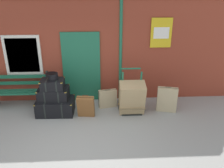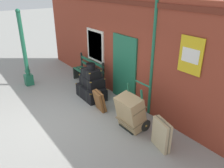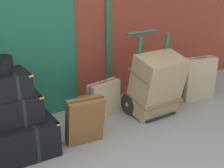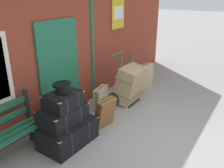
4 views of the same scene
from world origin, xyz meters
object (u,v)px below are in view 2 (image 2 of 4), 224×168
suitcase_oxblood (161,135)px  platform_bench (89,73)px  steamer_trunk_base (91,92)px  suitcase_tan (126,105)px  lamp_post (25,58)px  suitcase_olive (100,101)px  large_brown_trunk (131,112)px  round_hatbox (91,66)px  steamer_trunk_top (91,73)px  porters_trolley (135,117)px  steamer_trunk_middle (92,81)px

suitcase_oxblood → platform_bench: bearing=172.3°
steamer_trunk_base → suitcase_tan: suitcase_tan is taller
lamp_post → suitcase_olive: lamp_post is taller
large_brown_trunk → round_hatbox: bearing=176.5°
platform_bench → steamer_trunk_top: size_ratio=2.59×
platform_bench → suitcase_oxblood: size_ratio=2.12×
steamer_trunk_base → porters_trolley: (2.10, 0.07, 0.06)m
suitcase_olive → suitcase_oxblood: bearing=5.2°
steamer_trunk_top → porters_trolley: size_ratio=0.51×
suitcase_oxblood → large_brown_trunk: bearing=-175.9°
porters_trolley → large_brown_trunk: porters_trolley is taller
large_brown_trunk → porters_trolley: bearing=90.0°
large_brown_trunk → suitcase_olive: (-1.25, -0.13, -0.17)m
lamp_post → steamer_trunk_top: 2.65m
round_hatbox → suitcase_olive: round_hatbox is taller
steamer_trunk_middle → suitcase_olive: steamer_trunk_middle is taller
platform_bench → steamer_trunk_base: bearing=-26.9°
suitcase_oxblood → round_hatbox: bearing=178.9°
porters_trolley → suitcase_tan: size_ratio=2.13×
steamer_trunk_base → steamer_trunk_middle: 0.38m
steamer_trunk_base → large_brown_trunk: 2.12m
platform_bench → round_hatbox: size_ratio=4.96×
lamp_post → porters_trolley: 4.67m
suitcase_tan → suitcase_oxblood: 1.68m
steamer_trunk_base → suitcase_oxblood: suitcase_oxblood is taller
steamer_trunk_base → steamer_trunk_top: 0.66m
lamp_post → suitcase_tan: size_ratio=4.85×
round_hatbox → porters_trolley: size_ratio=0.27×
suitcase_tan → round_hatbox: bearing=-169.6°
suitcase_olive → steamer_trunk_top: bearing=163.5°
lamp_post → steamer_trunk_top: lamp_post is taller
suitcase_tan → suitcase_olive: suitcase_olive is taller
platform_bench → large_brown_trunk: 3.22m
suitcase_oxblood → suitcase_olive: suitcase_oxblood is taller
lamp_post → steamer_trunk_base: size_ratio=2.67×
round_hatbox → suitcase_oxblood: (3.11, -0.06, -0.75)m
lamp_post → large_brown_trunk: size_ratio=2.87×
lamp_post → steamer_trunk_top: size_ratio=4.44×
steamer_trunk_base → suitcase_olive: (0.85, -0.24, 0.10)m
steamer_trunk_top → large_brown_trunk: size_ratio=0.65×
suitcase_tan → platform_bench: bearing=174.6°
steamer_trunk_base → suitcase_tan: size_ratio=1.81×
suitcase_tan → suitcase_olive: size_ratio=0.89×
steamer_trunk_top → suitcase_olive: bearing=-16.5°
platform_bench → suitcase_olive: (1.90, -0.77, -0.13)m
platform_bench → steamer_trunk_middle: platform_bench is taller
lamp_post → round_hatbox: bearing=30.9°
platform_bench → porters_trolley: 3.19m
porters_trolley → steamer_trunk_top: bearing=-178.7°
lamp_post → large_brown_trunk: lamp_post is taller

